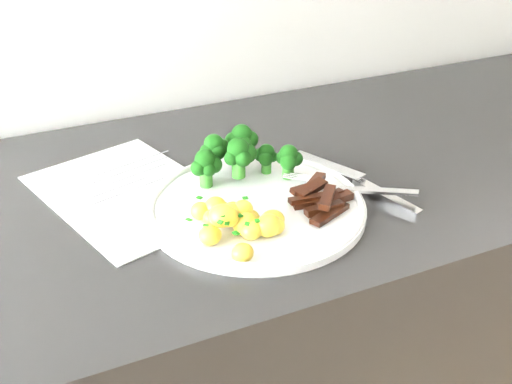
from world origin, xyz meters
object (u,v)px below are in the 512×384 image
(potatoes, at_px, (237,220))
(recipe_paper, at_px, (129,192))
(knife, at_px, (369,188))
(beef_strips, at_px, (321,198))
(broccoli, at_px, (239,152))
(fork, at_px, (352,187))
(plate, at_px, (256,205))

(potatoes, bearing_deg, recipe_paper, 119.76)
(recipe_paper, xyz_separation_m, knife, (0.32, -0.15, 0.01))
(recipe_paper, xyz_separation_m, beef_strips, (0.23, -0.16, 0.02))
(broccoli, xyz_separation_m, beef_strips, (0.07, -0.12, -0.03))
(broccoli, height_order, knife, broccoli)
(fork, distance_m, knife, 0.03)
(potatoes, bearing_deg, fork, 6.71)
(fork, bearing_deg, knife, 5.53)
(plate, bearing_deg, recipe_paper, 140.43)
(plate, relative_size, beef_strips, 2.73)
(broccoli, xyz_separation_m, fork, (0.13, -0.11, -0.03))
(broccoli, distance_m, knife, 0.20)
(recipe_paper, bearing_deg, beef_strips, -35.24)
(broccoli, height_order, beef_strips, broccoli)
(recipe_paper, distance_m, potatoes, 0.20)
(recipe_paper, distance_m, plate, 0.19)
(recipe_paper, relative_size, plate, 1.14)
(recipe_paper, distance_m, knife, 0.35)
(knife, bearing_deg, fork, -174.47)
(beef_strips, xyz_separation_m, fork, (0.06, 0.01, -0.00))
(plate, height_order, fork, fork)
(recipe_paper, xyz_separation_m, plate, (0.15, -0.12, 0.01))
(plate, xyz_separation_m, broccoli, (0.01, 0.08, 0.04))
(plate, relative_size, potatoes, 2.22)
(potatoes, height_order, beef_strips, potatoes)
(potatoes, relative_size, fork, 0.89)
(recipe_paper, height_order, fork, fork)
(broccoli, bearing_deg, fork, -40.08)
(beef_strips, xyz_separation_m, knife, (0.09, 0.02, -0.01))
(potatoes, height_order, knife, potatoes)
(recipe_paper, bearing_deg, potatoes, -60.24)
(beef_strips, bearing_deg, recipe_paper, 144.76)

